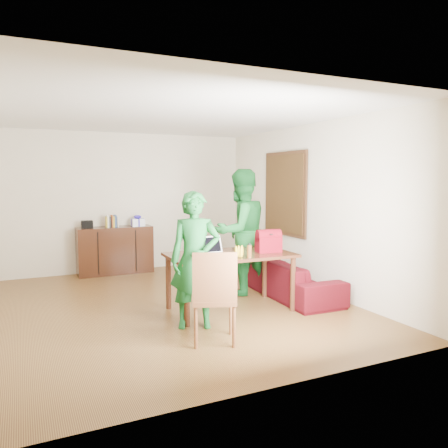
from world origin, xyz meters
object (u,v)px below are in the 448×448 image
chair (214,315)px  bottle (249,250)px  person_near (195,260)px  sofa (291,278)px  person_far (241,232)px  table (230,261)px  laptop (215,252)px  red_bag (268,243)px

chair → bottle: chair is taller
person_near → sofa: size_ratio=0.87×
person_far → person_near: bearing=32.2°
chair → sofa: size_ratio=0.54×
table → laptop: (-0.26, -0.07, 0.15)m
sofa → red_bag: bearing=122.6°
table → sofa: 1.27m
person_near → red_bag: 1.28m
laptop → person_near: bearing=-143.4°
laptop → person_far: bearing=41.6°
bottle → chair: bearing=-141.2°
chair → laptop: (0.43, 0.93, 0.53)m
red_bag → sofa: red_bag is taller
person_near → bottle: bearing=24.3°
laptop → sofa: size_ratio=0.19×
bottle → sofa: bearing=30.7°
person_near → sofa: (1.86, 0.70, -0.55)m
chair → red_bag: 1.64m
person_near → laptop: person_near is taller
chair → sofa: 2.24m
table → bottle: (0.09, -0.38, 0.19)m
table → person_far: 0.96m
laptop → sofa: laptop is taller
laptop → red_bag: (0.80, -0.04, 0.08)m
red_bag → sofa: size_ratio=0.18×
sofa → bottle: bearing=122.7°
person_near → table: bearing=52.5°
bottle → person_far: bearing=68.2°
red_bag → person_near: bearing=-156.4°
chair → red_bag: size_ratio=3.09×
chair → laptop: size_ratio=2.84×
person_far → red_bag: person_far is taller
table → sofa: table is taller
person_far → chair: bearing=43.2°
person_near → bottle: size_ratio=8.99×
chair → person_far: (1.23, 1.75, 0.68)m
laptop → red_bag: size_ratio=1.09×
table → person_near: person_near is taller
table → person_far: person_far is taller
sofa → person_near: bearing=112.8°
laptop → bottle: bearing=-45.3°
chair → laptop: bearing=86.2°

